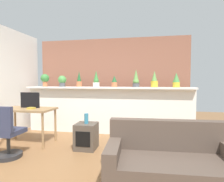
% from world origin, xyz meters
% --- Properties ---
extents(ground_plane, '(12.00, 12.00, 0.00)m').
position_xyz_m(ground_plane, '(0.00, 0.00, 0.00)').
color(ground_plane, brown).
extents(divider_wall, '(4.18, 0.16, 1.14)m').
position_xyz_m(divider_wall, '(0.00, 2.00, 0.57)').
color(divider_wall, white).
rests_on(divider_wall, ground).
extents(plant_shelf, '(4.18, 0.37, 0.04)m').
position_xyz_m(plant_shelf, '(0.00, 1.96, 1.16)').
color(plant_shelf, white).
rests_on(plant_shelf, divider_wall).
extents(brick_wall_behind, '(4.18, 0.10, 2.50)m').
position_xyz_m(brick_wall_behind, '(0.00, 2.60, 1.25)').
color(brick_wall_behind, '#935B47').
rests_on(brick_wall_behind, ground).
extents(potted_plant_0, '(0.22, 0.22, 0.33)m').
position_xyz_m(potted_plant_0, '(-1.66, 1.96, 1.38)').
color(potted_plant_0, '#C66B42').
rests_on(potted_plant_0, plant_shelf).
extents(potted_plant_1, '(0.21, 0.21, 0.29)m').
position_xyz_m(potted_plant_1, '(-1.18, 1.97, 1.33)').
color(potted_plant_1, '#4C4C51').
rests_on(potted_plant_1, plant_shelf).
extents(potted_plant_2, '(0.14, 0.14, 0.40)m').
position_xyz_m(potted_plant_2, '(-0.73, 2.00, 1.35)').
color(potted_plant_2, '#C66B42').
rests_on(potted_plant_2, plant_shelf).
extents(potted_plant_3, '(0.17, 0.17, 0.40)m').
position_xyz_m(potted_plant_3, '(-0.27, 1.99, 1.34)').
color(potted_plant_3, silver).
rests_on(potted_plant_3, plant_shelf).
extents(potted_plant_4, '(0.14, 0.14, 0.28)m').
position_xyz_m(potted_plant_4, '(0.20, 1.96, 1.31)').
color(potted_plant_4, '#C66B42').
rests_on(potted_plant_4, plant_shelf).
extents(potted_plant_5, '(0.16, 0.16, 0.43)m').
position_xyz_m(potted_plant_5, '(0.73, 1.96, 1.36)').
color(potted_plant_5, '#4C4C51').
rests_on(potted_plant_5, plant_shelf).
extents(potted_plant_6, '(0.17, 0.17, 0.39)m').
position_xyz_m(potted_plant_6, '(1.16, 2.00, 1.34)').
color(potted_plant_6, gold).
rests_on(potted_plant_6, plant_shelf).
extents(potted_plant_7, '(0.16, 0.16, 0.34)m').
position_xyz_m(potted_plant_7, '(1.65, 1.96, 1.35)').
color(potted_plant_7, gold).
rests_on(potted_plant_7, plant_shelf).
extents(desk, '(1.10, 0.60, 0.75)m').
position_xyz_m(desk, '(-1.48, 0.95, 0.67)').
color(desk, '#99754C').
rests_on(desk, ground).
extents(tv_monitor, '(0.43, 0.04, 0.33)m').
position_xyz_m(tv_monitor, '(-1.47, 1.03, 0.92)').
color(tv_monitor, black).
rests_on(tv_monitor, desk).
extents(office_chair, '(0.45, 0.46, 0.91)m').
position_xyz_m(office_chair, '(-1.35, 0.18, 0.39)').
color(office_chair, '#262628').
rests_on(office_chair, ground).
extents(side_cube_shelf, '(0.40, 0.41, 0.50)m').
position_xyz_m(side_cube_shelf, '(-0.16, 0.88, 0.25)').
color(side_cube_shelf, '#4C4238').
rests_on(side_cube_shelf, ground).
extents(vase_on_shelf, '(0.08, 0.08, 0.19)m').
position_xyz_m(vase_on_shelf, '(-0.16, 0.87, 0.60)').
color(vase_on_shelf, teal).
rests_on(vase_on_shelf, side_cube_shelf).
extents(book_on_desk, '(0.14, 0.11, 0.04)m').
position_xyz_m(book_on_desk, '(-1.33, 0.86, 0.77)').
color(book_on_desk, gold).
rests_on(book_on_desk, desk).
extents(couch, '(1.60, 0.84, 0.80)m').
position_xyz_m(couch, '(1.29, -0.22, 0.28)').
color(couch, brown).
rests_on(couch, ground).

